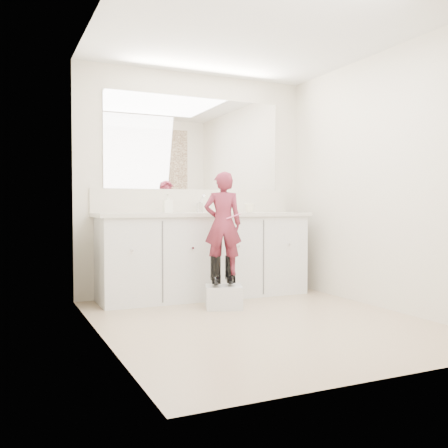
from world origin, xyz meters
name	(u,v)px	position (x,y,z in m)	size (l,w,h in m)	color
floor	(261,321)	(0.00, 0.00, 0.00)	(3.00, 3.00, 0.00)	#997E64
ceiling	(262,29)	(0.00, 0.00, 2.40)	(3.00, 3.00, 0.00)	white
wall_back	(195,184)	(0.00, 1.50, 1.20)	(2.60, 2.60, 0.00)	beige
wall_front	(393,162)	(0.00, -1.50, 1.20)	(2.60, 2.60, 0.00)	beige
wall_left	(101,172)	(-1.30, 0.00, 1.20)	(3.00, 3.00, 0.00)	beige
wall_right	(384,180)	(1.30, 0.00, 1.20)	(3.00, 3.00, 0.00)	beige
vanity_cabinet	(205,257)	(0.00, 1.23, 0.42)	(2.20, 0.55, 0.85)	silver
countertop	(205,215)	(0.00, 1.21, 0.87)	(2.28, 0.58, 0.04)	beige
backsplash	(196,201)	(0.00, 1.49, 1.02)	(2.28, 0.03, 0.25)	beige
mirror	(196,144)	(0.00, 1.49, 1.64)	(2.00, 0.02, 1.00)	white
dot_panel	(393,79)	(0.00, -1.49, 1.65)	(2.00, 0.01, 1.20)	#472819
faucet	(199,208)	(0.00, 1.38, 0.94)	(0.08, 0.08, 0.10)	silver
cup	(249,208)	(0.49, 1.15, 0.94)	(0.10, 0.10, 0.10)	#EFE5BF
soap_bottle	(168,203)	(-0.41, 1.21, 0.99)	(0.09, 0.09, 0.19)	white
step_stool	(224,297)	(-0.06, 0.61, 0.11)	(0.33, 0.28, 0.21)	silver
boot_left	(216,271)	(-0.14, 0.63, 0.35)	(0.10, 0.19, 0.28)	black
boot_right	(230,270)	(0.01, 0.63, 0.35)	(0.10, 0.19, 0.28)	black
toddler	(223,223)	(-0.06, 0.63, 0.80)	(0.35, 0.23, 0.96)	#B23653
toothbrush	(233,216)	(0.01, 0.55, 0.86)	(0.01, 0.01, 0.14)	#F25E94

